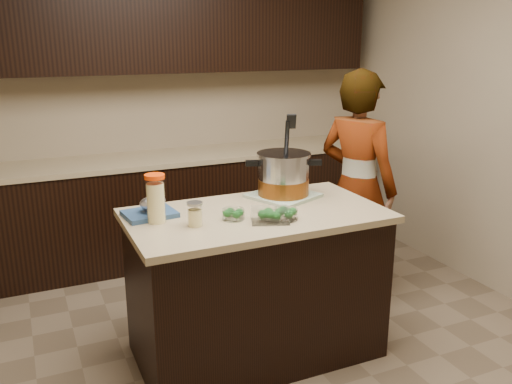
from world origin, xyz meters
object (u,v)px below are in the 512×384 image
island (256,284)px  lemonade_pitcher (156,200)px  stock_pot (283,177)px  person (357,187)px

island → lemonade_pitcher: bearing=173.3°
stock_pot → person: person is taller
stock_pot → person: bearing=38.3°
stock_pot → lemonade_pitcher: (-0.84, -0.14, -0.01)m
stock_pot → island: bearing=-122.6°
island → person: person is taller
lemonade_pitcher → person: (1.54, 0.36, -0.19)m
island → stock_pot: size_ratio=3.09×
stock_pot → person: 0.76m
lemonade_pitcher → stock_pot: bearing=9.4°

